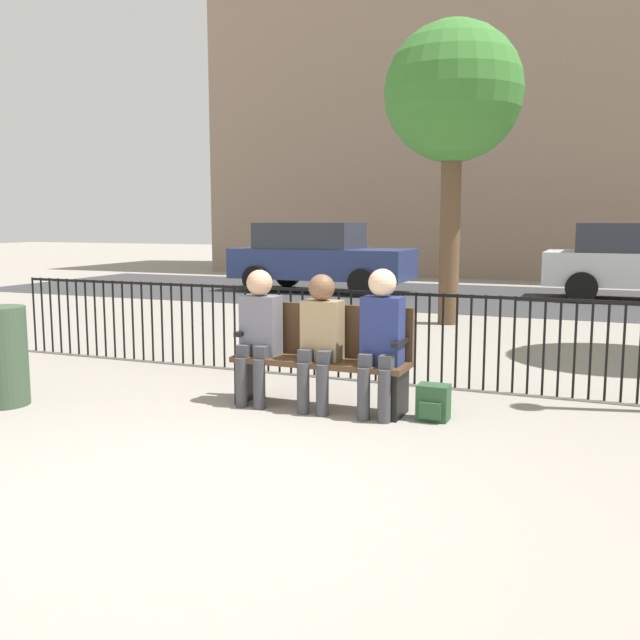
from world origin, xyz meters
name	(u,v)px	position (x,y,z in m)	size (l,w,h in m)	color
ground_plane	(190,490)	(0.00, 0.00, 0.00)	(80.00, 80.00, 0.00)	gray
park_bench	(323,353)	(0.00, 2.21, 0.49)	(1.59, 0.45, 0.92)	#4C331E
seated_person_0	(259,328)	(-0.58, 2.08, 0.70)	(0.34, 0.39, 1.23)	#3D3D42
seated_person_1	(320,334)	(0.02, 2.08, 0.69)	(0.34, 0.39, 1.21)	#3D3D42
seated_person_2	(381,333)	(0.58, 2.09, 0.72)	(0.34, 0.39, 1.27)	#3D3D42
backpack	(433,403)	(1.03, 2.14, 0.15)	(0.26, 0.23, 0.30)	#284C2D
fence_railing	(364,327)	(-0.02, 3.38, 0.56)	(9.01, 0.03, 0.95)	black
tree_1	(453,96)	(-0.08, 7.80, 3.60)	(2.17, 2.17, 4.75)	brown
street_surface	(493,298)	(0.00, 12.00, 0.00)	(24.00, 6.00, 0.01)	#333335
parked_car_1	(319,256)	(-4.06, 11.93, 0.84)	(4.20, 1.94, 1.62)	navy
building_facade	(540,75)	(0.00, 20.00, 6.10)	(20.00, 6.00, 12.21)	gray
trash_bin	(2,356)	(-2.72, 1.14, 0.45)	(0.45, 0.45, 0.90)	#384C38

